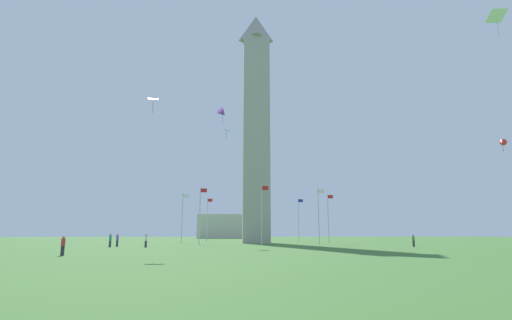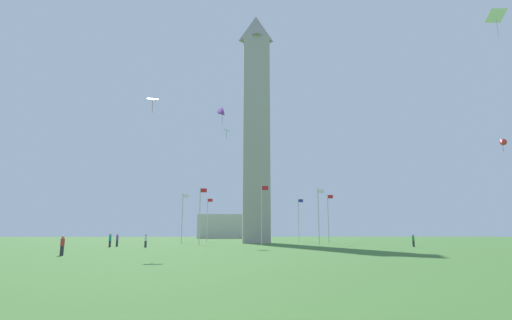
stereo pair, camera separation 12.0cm
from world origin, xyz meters
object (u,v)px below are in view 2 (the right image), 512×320
Objects in this scene: obelisk_monument at (256,123)px; flagpole_se at (207,218)px; person_purple_shirt at (117,240)px; kite_white_diamond at (496,16)px; flagpole_e at (252,219)px; flagpole_s at (182,216)px; flagpole_n at (328,216)px; kite_red_delta at (502,142)px; person_green_shirt at (413,241)px; kite_orange_diamond at (153,99)px; kite_purple_delta at (222,113)px; flagpole_w at (262,212)px; distant_building at (228,227)px; person_white_shirt at (146,241)px; flagpole_sw at (200,213)px; person_teal_shirt at (110,240)px; flagpole_nw at (319,214)px; person_red_shirt at (62,246)px; kite_green_diamond at (226,131)px; flagpole_ne at (299,218)px.

flagpole_se is (-9.64, 9.69, -17.97)m from obelisk_monument.
person_purple_shirt is 51.69m from kite_white_diamond.
flagpole_s is (-13.71, -13.71, 0.00)m from flagpole_e.
kite_red_delta is at bearing -49.18° from flagpole_n.
obelisk_monument is 36.49m from person_green_shirt.
kite_purple_delta reaches higher than kite_orange_diamond.
kite_red_delta is (42.85, -32.21, 9.34)m from flagpole_se.
flagpole_e is 27.42m from flagpole_w.
kite_purple_delta reaches higher than person_purple_shirt.
flagpole_w is at bearing 55.90° from person_green_shirt.
distant_building is at bearing 94.87° from obelisk_monument.
person_white_shirt is at bearing -156.12° from flagpole_w.
flagpole_s is 68.35m from distant_building.
person_white_shirt is at bearing -114.62° from flagpole_e.
obelisk_monument is 27.43× the size of person_white_shirt.
distant_building is at bearing 96.15° from flagpole_e.
flagpole_w is 5.17× the size of kite_orange_diamond.
flagpole_sw reaches higher than person_teal_shirt.
flagpole_e and flagpole_s have the same top height.
kite_red_delta reaches higher than flagpole_w.
person_purple_shirt is (-34.11, -17.26, -4.09)m from flagpole_n.
kite_purple_delta is (14.01, 8.37, 21.28)m from person_purple_shirt.
flagpole_sw is 13.73m from person_purple_shirt.
flagpole_nw is 28.04m from person_white_shirt.
person_green_shirt is at bearing -46.22° from obelisk_monument.
flagpole_e is 3.64× the size of kite_white_diamond.
flagpole_n is at bearing 20.13° from person_red_shirt.
kite_green_diamond is (-15.27, -3.57, 12.88)m from flagpole_nw.
flagpole_w is 21.70m from person_green_shirt.
flagpole_nw is 79.13m from distant_building.
kite_white_diamond is at bearing -76.47° from distant_building.
flagpole_w is at bearing -15.61° from person_teal_shirt.
kite_white_diamond is 23.76m from kite_red_delta.
person_white_shirt is at bearing 51.10° from person_red_shirt.
flagpole_ne is (-4.02, 9.69, 0.00)m from flagpole_n.
kite_purple_delta is 0.14× the size of distant_building.
flagpole_e is 1.00× the size of flagpole_sw.
flagpole_ne is 40.61m from person_purple_shirt.
kite_orange_diamond is (-12.99, -47.46, 10.67)m from flagpole_e.
person_red_shirt is at bearing -111.43° from kite_purple_delta.
obelisk_monument is 22.60m from flagpole_w.
flagpole_n is 1.00× the size of flagpole_s.
flagpole_ne is at bearing 44.84° from obelisk_monument.
flagpole_n is at bearing -0.00° from flagpole_s.
flagpole_e is at bearing 110.42° from kite_white_diamond.
kite_green_diamond is at bearing -79.83° from flagpole_se.
flagpole_e is (0.05, 13.71, -17.97)m from obelisk_monument.
person_red_shirt is (-18.46, -25.94, -4.15)m from flagpole_w.
kite_red_delta is at bearing -19.00° from kite_purple_delta.
kite_green_diamond is (0.82, -4.37, -4.30)m from kite_purple_delta.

